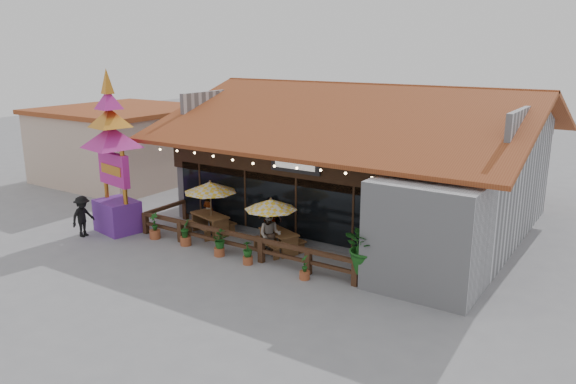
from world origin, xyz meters
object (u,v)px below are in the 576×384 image
Objects in this scene: umbrella_left at (210,187)px; pedestrian at (83,216)px; picnic_table_left at (210,221)px; thai_sign_tower at (112,141)px; tropical_plant at (367,247)px; umbrella_right at (271,205)px; picnic_table_right at (279,238)px.

pedestrian is at bearing -144.95° from umbrella_left.
picnic_table_left is 1.22× the size of pedestrian.
thai_sign_tower reaches higher than pedestrian.
thai_sign_tower is at bearing -34.54° from pedestrian.
umbrella_right is at bearing 170.20° from tropical_plant.
picnic_table_left reaches higher than picnic_table_right.
umbrella_left is 1.69× the size of pedestrian.
umbrella_right is (3.21, -0.26, -0.18)m from umbrella_left.
umbrella_right is 0.35× the size of thai_sign_tower.
tropical_plant is (4.35, -0.75, -0.60)m from umbrella_right.
picnic_table_right is (3.42, -0.05, -1.51)m from umbrella_left.
pedestrian is (-7.75, -2.99, 0.32)m from picnic_table_right.
umbrella_left is 5.41m from pedestrian.
picnic_table_left is at bearing 151.42° from umbrella_left.
pedestrian is (-0.65, -1.24, -3.01)m from thai_sign_tower.
picnic_table_right is at bearing -75.76° from pedestrian.
picnic_table_right is 0.29× the size of thai_sign_tower.
umbrella_left is 1.30× the size of tropical_plant.
pedestrian is (-4.32, -3.03, -1.19)m from umbrella_left.
pedestrian is (-7.53, -2.77, -1.02)m from umbrella_right.
picnic_table_left is 5.21m from pedestrian.
umbrella_left reaches higher than umbrella_right.
tropical_plant reaches higher than picnic_table_left.
picnic_table_right is (0.21, 0.22, -1.34)m from umbrella_right.
picnic_table_left is 5.17m from thai_sign_tower.
umbrella_right is 3.63m from picnic_table_left.
umbrella_left is 3.74m from picnic_table_right.
tropical_plant is (7.56, -1.01, -0.78)m from umbrella_left.
umbrella_left is 1.39× the size of picnic_table_right.
umbrella_left is at bearing -28.58° from picnic_table_left.
pedestrian is (-11.88, -2.02, -0.42)m from tropical_plant.
umbrella_right is 1.13× the size of tropical_plant.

